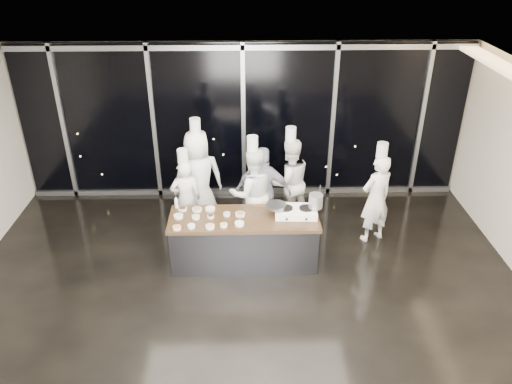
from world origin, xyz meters
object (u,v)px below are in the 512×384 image
guest (263,192)px  chef_center (253,193)px  stock_pot (316,201)px  chef_far_left (186,198)px  frying_pan (276,206)px  stove (296,212)px  chef_right (289,182)px  chef_side (376,198)px  demo_counter (244,240)px  chef_left (198,178)px

guest → chef_center: bearing=25.3°
stock_pot → chef_center: bearing=142.0°
chef_far_left → guest: (1.40, 0.02, 0.09)m
stock_pot → chef_center: size_ratio=0.12×
frying_pan → guest: size_ratio=0.33×
stove → chef_center: 1.07m
chef_far_left → chef_right: 1.94m
stock_pot → chef_far_left: bearing=159.4°
stock_pot → chef_side: bearing=27.8°
demo_counter → stove: size_ratio=3.54×
demo_counter → chef_far_left: bearing=139.2°
demo_counter → chef_far_left: (-1.05, 0.90, 0.32)m
stove → frying_pan: size_ratio=1.21×
chef_center → chef_right: chef_center is taller
stock_pot → chef_center: 1.32m
frying_pan → chef_far_left: 1.80m
demo_counter → chef_left: 1.66m
chef_right → demo_counter: bearing=38.8°
chef_left → stock_pot: bearing=133.6°
demo_counter → stock_pot: 1.37m
stock_pot → chef_right: chef_right is taller
demo_counter → frying_pan: size_ratio=4.29×
chef_side → guest: bearing=-31.8°
chef_side → chef_right: bearing=-47.7°
chef_center → chef_left: bearing=-36.0°
stove → frying_pan: 0.35m
stock_pot → chef_left: (-2.02, 1.27, -0.20)m
chef_right → frying_pan: bearing=56.9°
chef_far_left → chef_left: (0.20, 0.43, 0.18)m
demo_counter → chef_center: 0.98m
chef_far_left → guest: guest is taller
frying_pan → chef_center: chef_center is taller
frying_pan → chef_right: (0.32, 1.23, -0.19)m
chef_far_left → frying_pan: bearing=142.2°
chef_center → chef_side: (2.19, -0.18, -0.02)m
chef_right → chef_side: size_ratio=1.03×
chef_far_left → chef_center: chef_center is taller
guest → chef_right: bearing=-135.3°
stock_pot → chef_right: bearing=104.6°
chef_center → chef_right: 0.83m
stove → chef_right: bearing=92.2°
stock_pot → chef_side: (1.17, 0.61, -0.30)m
demo_counter → guest: size_ratio=1.42×
chef_left → guest: size_ratio=1.23×
demo_counter → chef_center: (0.16, 0.86, 0.43)m
demo_counter → chef_left: (-0.85, 1.34, 0.50)m
demo_counter → chef_far_left: chef_far_left is taller
demo_counter → chef_right: size_ratio=1.26×
frying_pan → guest: bearing=103.6°
stock_pot → chef_center: (-1.02, 0.80, -0.27)m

